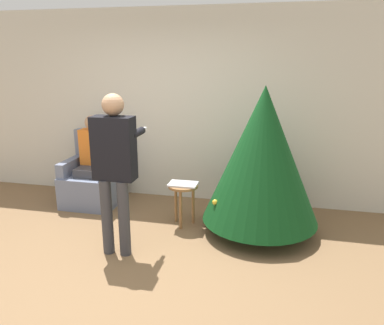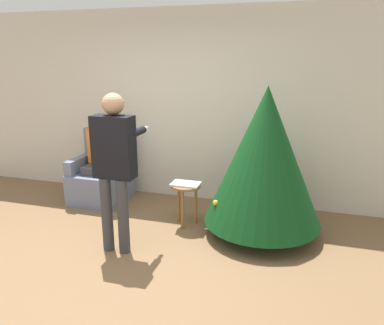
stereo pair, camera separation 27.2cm
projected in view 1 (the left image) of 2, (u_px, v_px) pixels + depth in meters
name	position (u px, v px, depth m)	size (l,w,h in m)	color
ground_plane	(114.00, 275.00, 3.63)	(14.00, 14.00, 0.00)	brown
wall_back	(173.00, 107.00, 5.35)	(8.00, 0.06, 2.70)	beige
christmas_tree	(262.00, 155.00, 4.28)	(1.36, 1.36, 1.75)	brown
armchair	(95.00, 179.00, 5.37)	(0.74, 0.73, 1.02)	slate
person_seated	(92.00, 156.00, 5.25)	(0.36, 0.46, 1.27)	#38383D
person_standing	(114.00, 161.00, 3.82)	(0.44, 0.57, 1.70)	#38383D
side_stool	(183.00, 192.00, 4.61)	(0.37, 0.37, 0.53)	olive
laptop	(183.00, 184.00, 4.58)	(0.35, 0.24, 0.02)	silver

